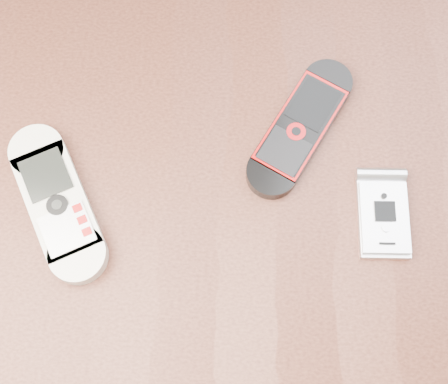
{
  "coord_description": "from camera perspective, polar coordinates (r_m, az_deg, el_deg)",
  "views": [
    {
      "loc": [
        0.01,
        -0.19,
        1.31
      ],
      "look_at": [
        0.01,
        0.0,
        0.76
      ],
      "focal_mm": 50.0,
      "sensor_mm": 36.0,
      "label": 1
    }
  ],
  "objects": [
    {
      "name": "nokia_white",
      "position": [
        0.6,
        -15.0,
        -0.9
      ],
      "size": [
        0.12,
        0.17,
        0.02
      ],
      "primitive_type": "cube",
      "rotation": [
        0.0,
        0.0,
        0.46
      ],
      "color": "beige",
      "rests_on": "table"
    },
    {
      "name": "nokia_black_red",
      "position": [
        0.61,
        6.98,
        5.91
      ],
      "size": [
        0.12,
        0.16,
        0.02
      ],
      "primitive_type": "cube",
      "rotation": [
        0.0,
        0.0,
        -0.52
      ],
      "color": "black",
      "rests_on": "table"
    },
    {
      "name": "ground",
      "position": [
        1.32,
        -0.22,
        -10.57
      ],
      "size": [
        4.0,
        4.0,
        0.0
      ],
      "primitive_type": "plane",
      "color": "#472B19",
      "rests_on": "ground"
    },
    {
      "name": "motorola_razr",
      "position": [
        0.59,
        14.39,
        -2.11
      ],
      "size": [
        0.05,
        0.09,
        0.01
      ],
      "primitive_type": "cube",
      "rotation": [
        0.0,
        0.0,
        0.01
      ],
      "color": "silver",
      "rests_on": "table"
    },
    {
      "name": "table",
      "position": [
        0.69,
        -0.42,
        -3.05
      ],
      "size": [
        1.2,
        0.8,
        0.75
      ],
      "color": "black",
      "rests_on": "ground"
    }
  ]
}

